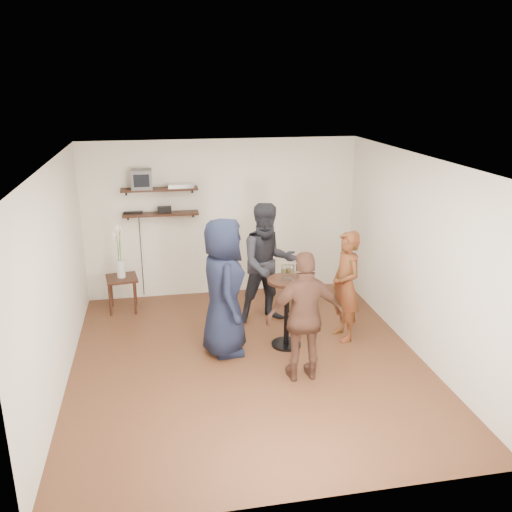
# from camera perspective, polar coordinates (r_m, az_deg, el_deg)

# --- Properties ---
(room) EXTENTS (4.58, 5.08, 2.68)m
(room) POSITION_cam_1_polar(r_m,az_deg,el_deg) (6.64, -0.87, -1.20)
(room) COLOR #4C2718
(room) RESTS_ON ground
(shelf_upper) EXTENTS (1.20, 0.25, 0.04)m
(shelf_upper) POSITION_cam_1_polar(r_m,az_deg,el_deg) (8.71, -10.14, 6.94)
(shelf_upper) COLOR black
(shelf_upper) RESTS_ON room
(shelf_lower) EXTENTS (1.20, 0.25, 0.04)m
(shelf_lower) POSITION_cam_1_polar(r_m,az_deg,el_deg) (8.80, -9.99, 4.38)
(shelf_lower) COLOR black
(shelf_lower) RESTS_ON room
(crt_monitor) EXTENTS (0.32, 0.30, 0.30)m
(crt_monitor) POSITION_cam_1_polar(r_m,az_deg,el_deg) (8.68, -11.96, 7.92)
(crt_monitor) COLOR #59595B
(crt_monitor) RESTS_ON shelf_upper
(dvd_deck) EXTENTS (0.40, 0.24, 0.06)m
(dvd_deck) POSITION_cam_1_polar(r_m,az_deg,el_deg) (8.71, -7.93, 7.37)
(dvd_deck) COLOR silver
(dvd_deck) RESTS_ON shelf_upper
(radio) EXTENTS (0.22, 0.10, 0.10)m
(radio) POSITION_cam_1_polar(r_m,az_deg,el_deg) (8.78, -9.61, 4.83)
(radio) COLOR black
(radio) RESTS_ON shelf_lower
(power_strip) EXTENTS (0.30, 0.05, 0.03)m
(power_strip) POSITION_cam_1_polar(r_m,az_deg,el_deg) (8.84, -12.80, 4.50)
(power_strip) COLOR black
(power_strip) RESTS_ON shelf_lower
(side_table) EXTENTS (0.52, 0.52, 0.56)m
(side_table) POSITION_cam_1_polar(r_m,az_deg,el_deg) (8.73, -13.93, -2.75)
(side_table) COLOR black
(side_table) RESTS_ON room
(vase_lilies) EXTENTS (0.19, 0.19, 0.89)m
(vase_lilies) POSITION_cam_1_polar(r_m,az_deg,el_deg) (8.61, -14.12, -0.42)
(vase_lilies) COLOR silver
(vase_lilies) RESTS_ON side_table
(drinks_table) EXTENTS (0.53, 0.53, 0.97)m
(drinks_table) POSITION_cam_1_polar(r_m,az_deg,el_deg) (7.33, 3.27, -5.00)
(drinks_table) COLOR black
(drinks_table) RESTS_ON room
(wine_glass_fl) EXTENTS (0.07, 0.07, 0.21)m
(wine_glass_fl) POSITION_cam_1_polar(r_m,az_deg,el_deg) (7.11, 2.94, -1.49)
(wine_glass_fl) COLOR silver
(wine_glass_fl) RESTS_ON drinks_table
(wine_glass_fr) EXTENTS (0.07, 0.07, 0.21)m
(wine_glass_fr) POSITION_cam_1_polar(r_m,az_deg,el_deg) (7.13, 3.81, -1.48)
(wine_glass_fr) COLOR silver
(wine_glass_fr) RESTS_ON drinks_table
(wine_glass_bl) EXTENTS (0.06, 0.06, 0.19)m
(wine_glass_bl) POSITION_cam_1_polar(r_m,az_deg,el_deg) (7.20, 2.96, -1.38)
(wine_glass_bl) COLOR silver
(wine_glass_bl) RESTS_ON drinks_table
(wine_glass_br) EXTENTS (0.06, 0.06, 0.19)m
(wine_glass_br) POSITION_cam_1_polar(r_m,az_deg,el_deg) (7.18, 3.46, -1.39)
(wine_glass_br) COLOR silver
(wine_glass_br) RESTS_ON drinks_table
(person_plaid) EXTENTS (0.43, 0.60, 1.56)m
(person_plaid) POSITION_cam_1_polar(r_m,az_deg,el_deg) (7.58, 9.43, -3.14)
(person_plaid) COLOR maroon
(person_plaid) RESTS_ON room
(person_dark) EXTENTS (0.95, 0.77, 1.82)m
(person_dark) POSITION_cam_1_polar(r_m,az_deg,el_deg) (7.98, 1.25, -0.81)
(person_dark) COLOR black
(person_dark) RESTS_ON room
(person_navy) EXTENTS (0.60, 0.91, 1.85)m
(person_navy) POSITION_cam_1_polar(r_m,az_deg,el_deg) (7.05, -3.44, -3.31)
(person_navy) COLOR black
(person_navy) RESTS_ON room
(person_brown) EXTENTS (0.95, 0.41, 1.62)m
(person_brown) POSITION_cam_1_polar(r_m,az_deg,el_deg) (6.50, 5.20, -6.40)
(person_brown) COLOR #4E2D21
(person_brown) RESTS_ON room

